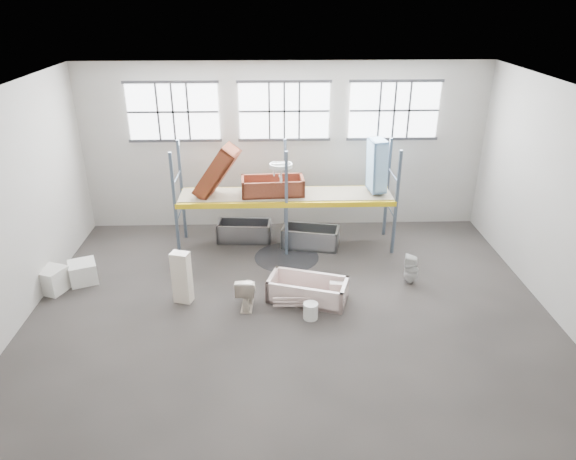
{
  "coord_description": "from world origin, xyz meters",
  "views": [
    {
      "loc": [
        -0.37,
        -10.12,
        6.82
      ],
      "look_at": [
        0.0,
        1.5,
        1.4
      ],
      "focal_mm": 32.39,
      "sensor_mm": 36.0,
      "label": 1
    }
  ],
  "objects_px": {
    "cistern_tall": "(182,277)",
    "carton_near": "(51,280)",
    "steel_tub_left": "(244,231)",
    "steel_tub_right": "(310,237)",
    "bathtub_beige": "(308,289)",
    "bucket": "(311,311)",
    "toilet_white": "(411,269)",
    "rust_tub_flat": "(273,186)",
    "toilet_beige": "(246,291)",
    "blue_tub_upright": "(377,165)"
  },
  "relations": [
    {
      "from": "steel_tub_right",
      "to": "cistern_tall",
      "type": "bearing_deg",
      "value": -138.92
    },
    {
      "from": "toilet_beige",
      "to": "cistern_tall",
      "type": "bearing_deg",
      "value": -6.54
    },
    {
      "from": "rust_tub_flat",
      "to": "carton_near",
      "type": "bearing_deg",
      "value": -156.9
    },
    {
      "from": "toilet_white",
      "to": "carton_near",
      "type": "xyz_separation_m",
      "value": [
        -8.99,
        -0.08,
        -0.08
      ]
    },
    {
      "from": "cistern_tall",
      "to": "carton_near",
      "type": "bearing_deg",
      "value": -173.18
    },
    {
      "from": "steel_tub_right",
      "to": "bucket",
      "type": "relative_size",
      "value": 4.15
    },
    {
      "from": "steel_tub_left",
      "to": "toilet_beige",
      "type": "bearing_deg",
      "value": -86.6
    },
    {
      "from": "steel_tub_left",
      "to": "steel_tub_right",
      "type": "relative_size",
      "value": 0.97
    },
    {
      "from": "bucket",
      "to": "toilet_white",
      "type": "bearing_deg",
      "value": 29.41
    },
    {
      "from": "bathtub_beige",
      "to": "cistern_tall",
      "type": "xyz_separation_m",
      "value": [
        -2.97,
        0.02,
        0.38
      ]
    },
    {
      "from": "steel_tub_left",
      "to": "carton_near",
      "type": "relative_size",
      "value": 2.19
    },
    {
      "from": "bathtub_beige",
      "to": "carton_near",
      "type": "height_order",
      "value": "carton_near"
    },
    {
      "from": "bathtub_beige",
      "to": "bucket",
      "type": "bearing_deg",
      "value": -71.15
    },
    {
      "from": "bathtub_beige",
      "to": "bucket",
      "type": "height_order",
      "value": "bathtub_beige"
    },
    {
      "from": "toilet_white",
      "to": "steel_tub_right",
      "type": "bearing_deg",
      "value": -116.73
    },
    {
      "from": "cistern_tall",
      "to": "toilet_white",
      "type": "xyz_separation_m",
      "value": [
        5.64,
        0.68,
        -0.26
      ]
    },
    {
      "from": "steel_tub_left",
      "to": "rust_tub_flat",
      "type": "xyz_separation_m",
      "value": [
        0.86,
        -0.38,
        1.54
      ]
    },
    {
      "from": "blue_tub_upright",
      "to": "steel_tub_right",
      "type": "bearing_deg",
      "value": -175.67
    },
    {
      "from": "toilet_beige",
      "to": "bucket",
      "type": "distance_m",
      "value": 1.58
    },
    {
      "from": "bathtub_beige",
      "to": "carton_near",
      "type": "distance_m",
      "value": 6.35
    },
    {
      "from": "toilet_white",
      "to": "carton_near",
      "type": "bearing_deg",
      "value": -74.43
    },
    {
      "from": "toilet_white",
      "to": "rust_tub_flat",
      "type": "height_order",
      "value": "rust_tub_flat"
    },
    {
      "from": "cistern_tall",
      "to": "carton_near",
      "type": "xyz_separation_m",
      "value": [
        -3.35,
        0.59,
        -0.34
      ]
    },
    {
      "from": "blue_tub_upright",
      "to": "bucket",
      "type": "distance_m",
      "value": 4.83
    },
    {
      "from": "rust_tub_flat",
      "to": "blue_tub_upright",
      "type": "relative_size",
      "value": 1.19
    },
    {
      "from": "toilet_beige",
      "to": "steel_tub_right",
      "type": "distance_m",
      "value": 3.54
    },
    {
      "from": "carton_near",
      "to": "bathtub_beige",
      "type": "bearing_deg",
      "value": -5.56
    },
    {
      "from": "toilet_beige",
      "to": "toilet_white",
      "type": "height_order",
      "value": "toilet_beige"
    },
    {
      "from": "cistern_tall",
      "to": "blue_tub_upright",
      "type": "height_order",
      "value": "blue_tub_upright"
    },
    {
      "from": "steel_tub_right",
      "to": "carton_near",
      "type": "distance_m",
      "value": 6.95
    },
    {
      "from": "toilet_white",
      "to": "steel_tub_left",
      "type": "relative_size",
      "value": 0.5
    },
    {
      "from": "toilet_beige",
      "to": "blue_tub_upright",
      "type": "height_order",
      "value": "blue_tub_upright"
    },
    {
      "from": "rust_tub_flat",
      "to": "cistern_tall",
      "type": "bearing_deg",
      "value": -126.33
    },
    {
      "from": "cistern_tall",
      "to": "steel_tub_right",
      "type": "xyz_separation_m",
      "value": [
        3.24,
        2.82,
        -0.35
      ]
    },
    {
      "from": "toilet_white",
      "to": "carton_near",
      "type": "distance_m",
      "value": 8.99
    },
    {
      "from": "blue_tub_upright",
      "to": "bucket",
      "type": "relative_size",
      "value": 3.75
    },
    {
      "from": "cistern_tall",
      "to": "blue_tub_upright",
      "type": "relative_size",
      "value": 0.89
    },
    {
      "from": "bathtub_beige",
      "to": "toilet_white",
      "type": "height_order",
      "value": "toilet_white"
    },
    {
      "from": "toilet_beige",
      "to": "rust_tub_flat",
      "type": "height_order",
      "value": "rust_tub_flat"
    },
    {
      "from": "cistern_tall",
      "to": "steel_tub_right",
      "type": "bearing_deg",
      "value": 57.92
    },
    {
      "from": "blue_tub_upright",
      "to": "carton_near",
      "type": "height_order",
      "value": "blue_tub_upright"
    },
    {
      "from": "bathtub_beige",
      "to": "cistern_tall",
      "type": "distance_m",
      "value": 2.99
    },
    {
      "from": "cistern_tall",
      "to": "toilet_white",
      "type": "relative_size",
      "value": 1.68
    },
    {
      "from": "toilet_white",
      "to": "toilet_beige",
      "type": "bearing_deg",
      "value": -62.02
    },
    {
      "from": "steel_tub_left",
      "to": "carton_near",
      "type": "bearing_deg",
      "value": -149.61
    },
    {
      "from": "cistern_tall",
      "to": "rust_tub_flat",
      "type": "distance_m",
      "value": 3.84
    },
    {
      "from": "steel_tub_left",
      "to": "rust_tub_flat",
      "type": "bearing_deg",
      "value": -23.71
    },
    {
      "from": "bucket",
      "to": "carton_near",
      "type": "bearing_deg",
      "value": 167.45
    },
    {
      "from": "toilet_white",
      "to": "blue_tub_upright",
      "type": "distance_m",
      "value": 3.1
    },
    {
      "from": "bathtub_beige",
      "to": "blue_tub_upright",
      "type": "height_order",
      "value": "blue_tub_upright"
    }
  ]
}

